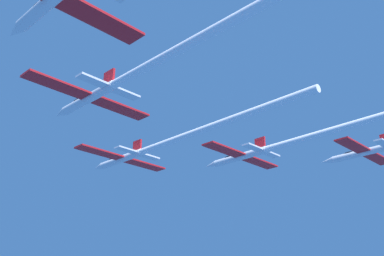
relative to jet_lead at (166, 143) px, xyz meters
The scene contains 3 objects.
jet_lead is the anchor object (origin of this frame).
jet_left_wing 28.10m from the jet_lead, 131.99° to the right, with size 20.29×62.07×3.36m.
jet_right_wing 22.93m from the jet_lead, 46.74° to the right, with size 20.29×50.88×3.36m.
Camera 1 is at (-49.81, -69.63, -29.01)m, focal length 42.24 mm.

